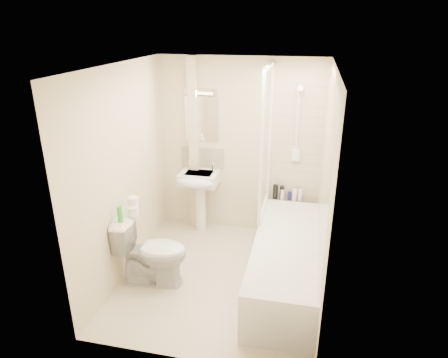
# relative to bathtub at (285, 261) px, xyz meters

# --- Properties ---
(floor) EXTENTS (2.50, 2.50, 0.00)m
(floor) POSITION_rel_bathtub_xyz_m (-0.75, -0.06, -0.29)
(floor) COLOR beige
(floor) RESTS_ON ground
(wall_back) EXTENTS (2.20, 0.02, 2.40)m
(wall_back) POSITION_rel_bathtub_xyz_m (-0.75, 1.19, 0.91)
(wall_back) COLOR beige
(wall_back) RESTS_ON ground
(wall_left) EXTENTS (0.02, 2.50, 2.40)m
(wall_left) POSITION_rel_bathtub_xyz_m (-1.85, -0.06, 0.91)
(wall_left) COLOR beige
(wall_left) RESTS_ON ground
(wall_right) EXTENTS (0.02, 2.50, 2.40)m
(wall_right) POSITION_rel_bathtub_xyz_m (0.35, -0.06, 0.91)
(wall_right) COLOR beige
(wall_right) RESTS_ON ground
(ceiling) EXTENTS (2.20, 2.50, 0.02)m
(ceiling) POSITION_rel_bathtub_xyz_m (-0.75, -0.06, 2.11)
(ceiling) COLOR white
(ceiling) RESTS_ON wall_back
(tile_back) EXTENTS (0.70, 0.01, 1.75)m
(tile_back) POSITION_rel_bathtub_xyz_m (0.00, 1.17, 1.14)
(tile_back) COLOR beige
(tile_back) RESTS_ON wall_back
(tile_right) EXTENTS (0.01, 2.10, 1.75)m
(tile_right) POSITION_rel_bathtub_xyz_m (0.34, 0.00, 1.14)
(tile_right) COLOR beige
(tile_right) RESTS_ON wall_right
(pipe_boxing) EXTENTS (0.12, 0.12, 2.40)m
(pipe_boxing) POSITION_rel_bathtub_xyz_m (-1.37, 1.13, 0.91)
(pipe_boxing) COLOR beige
(pipe_boxing) RESTS_ON ground
(splashback) EXTENTS (0.60, 0.02, 0.30)m
(splashback) POSITION_rel_bathtub_xyz_m (-1.27, 1.18, 0.74)
(splashback) COLOR beige
(splashback) RESTS_ON wall_back
(mirror) EXTENTS (0.46, 0.01, 0.60)m
(mirror) POSITION_rel_bathtub_xyz_m (-1.27, 1.17, 1.29)
(mirror) COLOR white
(mirror) RESTS_ON wall_back
(strip_light) EXTENTS (0.42, 0.07, 0.07)m
(strip_light) POSITION_rel_bathtub_xyz_m (-1.27, 1.15, 1.66)
(strip_light) COLOR silver
(strip_light) RESTS_ON wall_back
(bathtub) EXTENTS (0.70, 2.10, 0.55)m
(bathtub) POSITION_rel_bathtub_xyz_m (0.00, 0.00, 0.00)
(bathtub) COLOR white
(bathtub) RESTS_ON ground
(shower_screen) EXTENTS (0.04, 0.92, 1.80)m
(shower_screen) POSITION_rel_bathtub_xyz_m (-0.35, 0.74, 1.16)
(shower_screen) COLOR white
(shower_screen) RESTS_ON bathtub
(shower_fixture) EXTENTS (0.10, 0.16, 0.99)m
(shower_fixture) POSITION_rel_bathtub_xyz_m (-0.00, 1.13, 1.26)
(shower_fixture) COLOR white
(shower_fixture) RESTS_ON wall_back
(pedestal_sink) EXTENTS (0.52, 0.48, 1.00)m
(pedestal_sink) POSITION_rel_bathtub_xyz_m (-1.27, 0.95, 0.42)
(pedestal_sink) COLOR white
(pedestal_sink) RESTS_ON ground
(bottle_black_a) EXTENTS (0.07, 0.07, 0.20)m
(bottle_black_a) POSITION_rel_bathtub_xyz_m (-0.24, 1.10, 0.36)
(bottle_black_a) COLOR black
(bottle_black_a) RESTS_ON bathtub
(bottle_white_a) EXTENTS (0.06, 0.06, 0.15)m
(bottle_white_a) POSITION_rel_bathtub_xyz_m (-0.15, 1.10, 0.33)
(bottle_white_a) COLOR silver
(bottle_white_a) RESTS_ON bathtub
(bottle_black_b) EXTENTS (0.06, 0.06, 0.19)m
(bottle_black_b) POSITION_rel_bathtub_xyz_m (-0.15, 1.10, 0.36)
(bottle_black_b) COLOR black
(bottle_black_b) RESTS_ON bathtub
(bottle_blue) EXTENTS (0.05, 0.05, 0.11)m
(bottle_blue) POSITION_rel_bathtub_xyz_m (-0.04, 1.10, 0.32)
(bottle_blue) COLOR navy
(bottle_blue) RESTS_ON bathtub
(bottle_cream) EXTENTS (0.06, 0.06, 0.16)m
(bottle_cream) POSITION_rel_bathtub_xyz_m (0.02, 1.10, 0.34)
(bottle_cream) COLOR beige
(bottle_cream) RESTS_ON bathtub
(bottle_white_b) EXTENTS (0.05, 0.05, 0.16)m
(bottle_white_b) POSITION_rel_bathtub_xyz_m (0.09, 1.10, 0.34)
(bottle_white_b) COLOR silver
(bottle_white_b) RESTS_ON bathtub
(toilet) EXTENTS (0.62, 0.88, 0.79)m
(toilet) POSITION_rel_bathtub_xyz_m (-1.47, -0.30, 0.11)
(toilet) COLOR white
(toilet) RESTS_ON ground
(toilet_roll_lower) EXTENTS (0.12, 0.12, 0.11)m
(toilet_roll_lower) POSITION_rel_bathtub_xyz_m (-1.68, -0.24, 0.56)
(toilet_roll_lower) COLOR white
(toilet_roll_lower) RESTS_ON toilet
(toilet_roll_upper) EXTENTS (0.12, 0.12, 0.09)m
(toilet_roll_upper) POSITION_rel_bathtub_xyz_m (-1.69, -0.19, 0.66)
(toilet_roll_upper) COLOR white
(toilet_roll_upper) RESTS_ON toilet_roll_lower
(green_bottle) EXTENTS (0.05, 0.05, 0.18)m
(green_bottle) POSITION_rel_bathtub_xyz_m (-1.75, -0.41, 0.59)
(green_bottle) COLOR green
(green_bottle) RESTS_ON toilet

